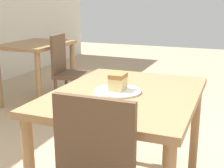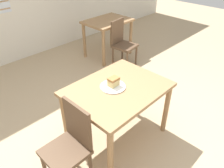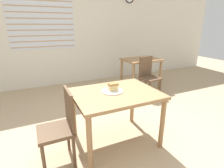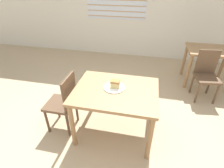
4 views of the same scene
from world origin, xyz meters
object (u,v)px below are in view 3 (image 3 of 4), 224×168
at_px(chair_far_corner, 149,75).
at_px(plate, 112,91).
at_px(dining_table_far, 141,64).
at_px(chair_near_window, 61,126).
at_px(dining_table_near, 116,100).
at_px(cake_slice, 113,87).

bearing_deg(chair_far_corner, plate, -148.90).
xyz_separation_m(dining_table_far, plate, (-1.55, -1.64, 0.12)).
height_order(chair_near_window, chair_far_corner, same).
xyz_separation_m(dining_table_near, dining_table_far, (1.52, 1.68, -0.02)).
height_order(dining_table_near, chair_far_corner, chair_far_corner).
xyz_separation_m(dining_table_near, cake_slice, (-0.02, 0.04, 0.16)).
xyz_separation_m(dining_table_far, chair_far_corner, (-0.14, -0.51, -0.14)).
distance_m(dining_table_near, chair_far_corner, 1.82).
distance_m(dining_table_near, dining_table_far, 2.27).
distance_m(chair_far_corner, cake_slice, 1.82).
height_order(dining_table_near, cake_slice, cake_slice).
height_order(dining_table_near, dining_table_far, dining_table_far).
bearing_deg(chair_near_window, plate, 99.34).
height_order(dining_table_far, cake_slice, cake_slice).
height_order(chair_far_corner, cake_slice, chair_far_corner).
distance_m(plate, cake_slice, 0.06).
height_order(chair_near_window, plate, chair_near_window).
xyz_separation_m(chair_near_window, chair_far_corner, (2.09, 1.24, 0.00)).
distance_m(dining_table_far, chair_near_window, 2.84).
relative_size(chair_near_window, chair_far_corner, 1.00).
relative_size(chair_near_window, cake_slice, 7.67).
bearing_deg(dining_table_near, cake_slice, 109.88).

